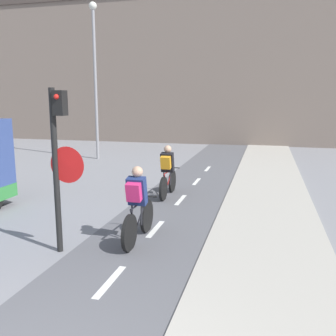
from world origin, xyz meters
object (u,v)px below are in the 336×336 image
Objects in this scene: street_lamp_far at (95,66)px; cyclist_near at (138,207)px; traffic_light_pole at (59,153)px; cyclist_far at (168,173)px.

street_lamp_far is 4.02× the size of cyclist_near.
cyclist_near is at bearing -60.68° from street_lamp_far.
cyclist_near is (5.44, -9.68, -3.63)m from street_lamp_far.
traffic_light_pole is 11.59m from street_lamp_far.
traffic_light_pole is 4.64m from cyclist_far.
street_lamp_far reaches higher than cyclist_near.
traffic_light_pole is 1.86m from cyclist_near.
street_lamp_far reaches higher than traffic_light_pole.
cyclist_far is (0.87, 4.41, -1.17)m from traffic_light_pole.
cyclist_near is 3.60m from cyclist_far.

